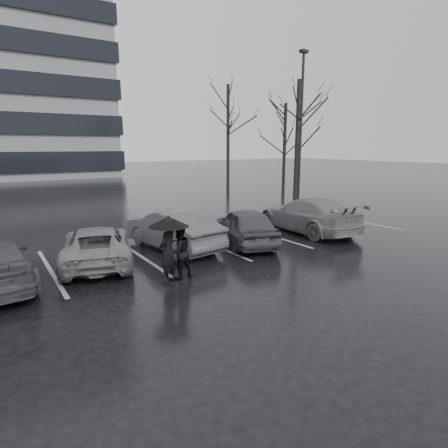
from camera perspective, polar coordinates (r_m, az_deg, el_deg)
ground at (r=11.82m, az=1.93°, el=-6.16°), size 160.00×160.00×0.00m
car_main at (r=14.12m, az=3.25°, el=-0.29°), size 2.86×4.37×1.38m
car_west_a at (r=13.51m, az=-7.82°, el=-0.83°), size 2.16×4.53×1.43m
car_west_b at (r=12.38m, az=-18.83°, el=-3.09°), size 3.05×4.66×1.19m
car_east at (r=16.53m, az=12.61°, el=1.38°), size 2.41×5.22×1.48m
pedestrian_left at (r=10.12m, az=-8.56°, el=-4.10°), size 0.77×0.74×1.78m
pedestrian_right at (r=10.47m, az=-6.84°, el=-4.20°), size 0.81×0.67×1.54m
umbrella at (r=10.02m, az=-8.46°, el=0.38°), size 1.09×1.09×1.84m
lamp_post at (r=23.94m, az=11.56°, el=12.87°), size 0.50×0.50×9.18m
stall_stripes at (r=13.50m, az=-7.00°, el=-3.94°), size 19.72×5.00×0.00m
tree_east at (r=26.64m, az=11.05°, el=12.32°), size 0.26×0.26×8.00m
tree_ne at (r=31.27m, az=9.20°, el=11.35°), size 0.26×0.26×7.00m
tree_north at (r=31.50m, az=0.62°, el=12.86°), size 0.26×0.26×8.50m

